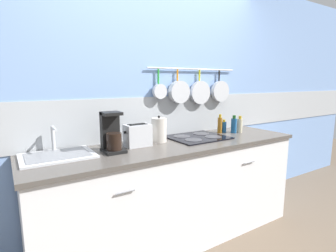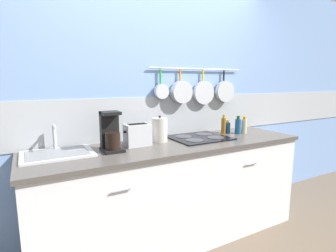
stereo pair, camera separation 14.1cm
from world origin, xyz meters
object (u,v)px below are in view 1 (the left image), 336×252
at_px(bottle_hot_sauce, 224,127).
at_px(bottle_sesame_oil, 234,125).
at_px(bottle_olive_oil, 220,125).
at_px(bottle_cooking_wine, 240,125).
at_px(kettle, 159,130).
at_px(toaster, 138,135).
at_px(coffee_maker, 112,135).

height_order(bottle_hot_sauce, bottle_sesame_oil, bottle_sesame_oil).
height_order(bottle_olive_oil, bottle_cooking_wine, bottle_olive_oil).
bearing_deg(bottle_cooking_wine, bottle_sesame_oil, 166.06).
relative_size(kettle, bottle_olive_oil, 1.20).
relative_size(toaster, bottle_cooking_wine, 1.29).
xyz_separation_m(coffee_maker, toaster, (0.25, 0.05, -0.04)).
relative_size(bottle_olive_oil, bottle_hot_sauce, 1.44).
relative_size(kettle, bottle_sesame_oil, 1.28).
distance_m(toaster, bottle_olive_oil, 1.01).
relative_size(toaster, bottle_olive_oil, 1.15).
bearing_deg(bottle_olive_oil, bottle_sesame_oil, -29.51).
relative_size(coffee_maker, toaster, 1.35).
distance_m(toaster, bottle_hot_sauce, 1.07).
bearing_deg(bottle_sesame_oil, kettle, 175.55).
xyz_separation_m(bottle_hot_sauce, bottle_sesame_oil, (0.07, -0.08, 0.02)).
bearing_deg(kettle, toaster, -169.47).
xyz_separation_m(kettle, bottle_sesame_oil, (0.90, -0.07, -0.03)).
relative_size(toaster, bottle_sesame_oil, 1.23).
xyz_separation_m(coffee_maker, bottle_olive_oil, (1.26, 0.10, -0.04)).
bearing_deg(bottle_hot_sauce, bottle_olive_oil, -176.26).
bearing_deg(toaster, kettle, 10.53).
distance_m(bottle_olive_oil, bottle_sesame_oil, 0.15).
distance_m(kettle, bottle_olive_oil, 0.77).
bearing_deg(coffee_maker, bottle_hot_sauce, 4.62).
xyz_separation_m(toaster, bottle_sesame_oil, (1.14, -0.03, -0.01)).
xyz_separation_m(bottle_olive_oil, bottle_cooking_wine, (0.21, -0.09, -0.01)).
height_order(kettle, bottle_hot_sauce, kettle).
xyz_separation_m(bottle_olive_oil, bottle_hot_sauce, (0.06, 0.00, -0.03)).
distance_m(kettle, bottle_hot_sauce, 0.83).
xyz_separation_m(toaster, bottle_hot_sauce, (1.07, 0.05, -0.03)).
distance_m(coffee_maker, bottle_sesame_oil, 1.39).
height_order(bottle_olive_oil, bottle_hot_sauce, bottle_olive_oil).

